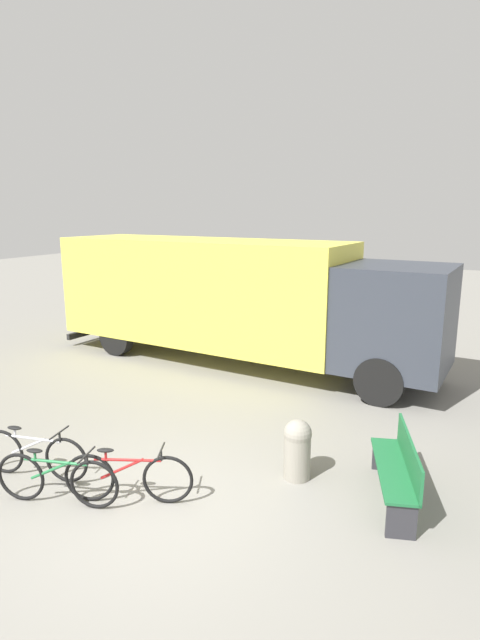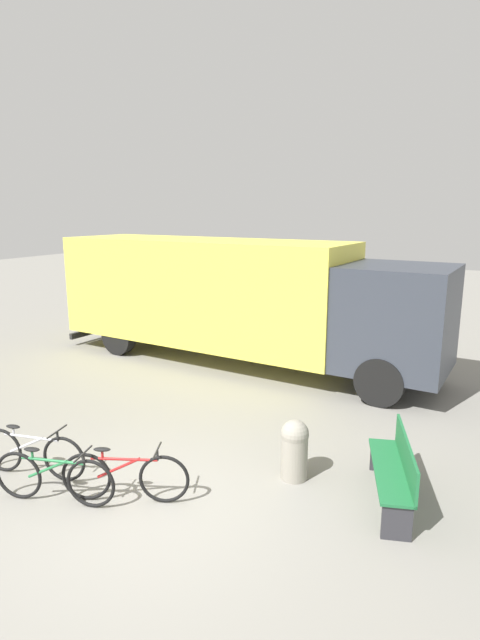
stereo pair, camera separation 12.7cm
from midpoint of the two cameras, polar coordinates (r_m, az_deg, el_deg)
The scene contains 7 objects.
ground_plane at distance 6.77m, azimuth -10.54°, elevation -20.60°, with size 60.00×60.00×0.00m, color gray.
delivery_truck at distance 12.02m, azimuth -1.07°, elevation 2.82°, with size 9.77×2.98×2.98m.
park_bench at distance 6.90m, azimuth 17.22°, elevation -15.74°, with size 0.86×1.71×0.87m.
bicycle_near at distance 7.76m, azimuth -22.94°, elevation -13.94°, with size 1.64×0.49×0.74m.
bicycle_middle at distance 7.02m, azimuth -20.73°, elevation -16.63°, with size 1.62×0.57×0.74m.
bicycle_far at distance 6.81m, azimuth -13.21°, elevation -17.07°, with size 1.55×0.72×0.74m.
bollard_near_bench at distance 7.16m, azimuth 6.06°, elevation -14.23°, with size 0.39×0.39×0.86m.
Camera 1 is at (3.41, -4.55, 3.66)m, focal length 28.00 mm.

